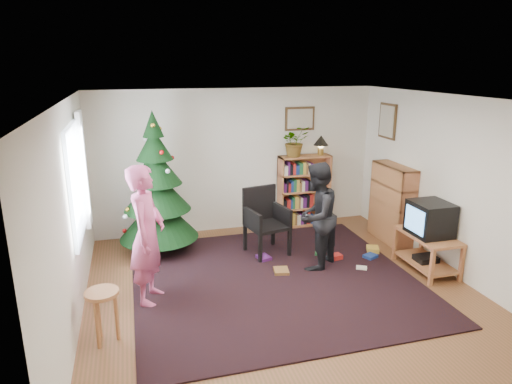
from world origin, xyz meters
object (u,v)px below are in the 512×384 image
object	(u,v)px
picture_right	(388,121)
armchair	(265,218)
tv_stand	(427,249)
bookshelf_right	(392,203)
potted_plant	(295,141)
christmas_tree	(157,195)
picture_back	(300,119)
table_lamp	(321,142)
person_standing	(147,235)
stool	(103,303)
crt_tv	(430,219)
person_by_chair	(316,216)
bookshelf_back	(304,190)

from	to	relation	value
picture_right	armchair	world-z (taller)	picture_right
picture_right	tv_stand	xyz separation A→B (m)	(-0.26, -1.72, -1.62)
bookshelf_right	potted_plant	xyz separation A→B (m)	(-1.32, 1.14, 0.91)
christmas_tree	tv_stand	size ratio (longest dim) A/B	2.34
picture_back	tv_stand	bearing A→B (deg)	-66.38
picture_back	table_lamp	distance (m)	0.57
bookshelf_right	person_standing	xyz separation A→B (m)	(-4.02, -1.00, 0.22)
bookshelf_right	stool	xyz separation A→B (m)	(-4.54, -1.78, -0.20)
crt_tv	armchair	distance (m)	2.43
crt_tv	armchair	world-z (taller)	armchair
armchair	bookshelf_right	bearing A→B (deg)	-15.04
bookshelf_right	tv_stand	size ratio (longest dim) A/B	1.36
bookshelf_right	person_standing	distance (m)	4.14
bookshelf_right	crt_tv	world-z (taller)	bookshelf_right
tv_stand	crt_tv	bearing A→B (deg)	180.00
crt_tv	table_lamp	world-z (taller)	table_lamp
person_standing	table_lamp	bearing A→B (deg)	-37.33
tv_stand	person_by_chair	size ratio (longest dim) A/B	0.61
bookshelf_back	crt_tv	xyz separation A→B (m)	(1.00, -2.31, 0.13)
picture_back	bookshelf_back	size ratio (longest dim) A/B	0.42
bookshelf_back	tv_stand	size ratio (longest dim) A/B	1.36
bookshelf_back	tv_stand	world-z (taller)	bookshelf_back
bookshelf_back	picture_right	bearing A→B (deg)	-25.11
armchair	table_lamp	bearing A→B (deg)	25.08
bookshelf_back	potted_plant	bearing A→B (deg)	180.00
person_standing	crt_tv	bearing A→B (deg)	-73.69
tv_stand	armchair	world-z (taller)	armchair
crt_tv	picture_back	bearing A→B (deg)	113.57
tv_stand	table_lamp	distance (m)	2.70
christmas_tree	bookshelf_right	world-z (taller)	christmas_tree
bookshelf_back	armchair	bearing A→B (deg)	-135.72
person_by_chair	table_lamp	bearing A→B (deg)	-155.30
christmas_tree	person_standing	world-z (taller)	christmas_tree
bookshelf_right	potted_plant	size ratio (longest dim) A/B	2.39
bookshelf_right	crt_tv	distance (m)	1.19
stool	armchair	bearing A→B (deg)	38.66
armchair	stool	xyz separation A→B (m)	(-2.36, -1.89, -0.10)
picture_back	table_lamp	size ratio (longest dim) A/B	1.54
person_standing	table_lamp	size ratio (longest dim) A/B	4.94
tv_stand	table_lamp	world-z (taller)	table_lamp
bookshelf_back	potted_plant	world-z (taller)	potted_plant
crt_tv	stool	xyz separation A→B (m)	(-4.42, -0.61, -0.33)
picture_right	bookshelf_right	size ratio (longest dim) A/B	0.46
picture_back	bookshelf_right	bearing A→B (deg)	-46.94
picture_right	person_standing	distance (m)	4.56
tv_stand	person_standing	bearing A→B (deg)	177.45
table_lamp	armchair	bearing A→B (deg)	-142.80
picture_back	tv_stand	distance (m)	3.12
stool	potted_plant	xyz separation A→B (m)	(3.22, 2.92, 1.11)
picture_right	table_lamp	distance (m)	1.20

